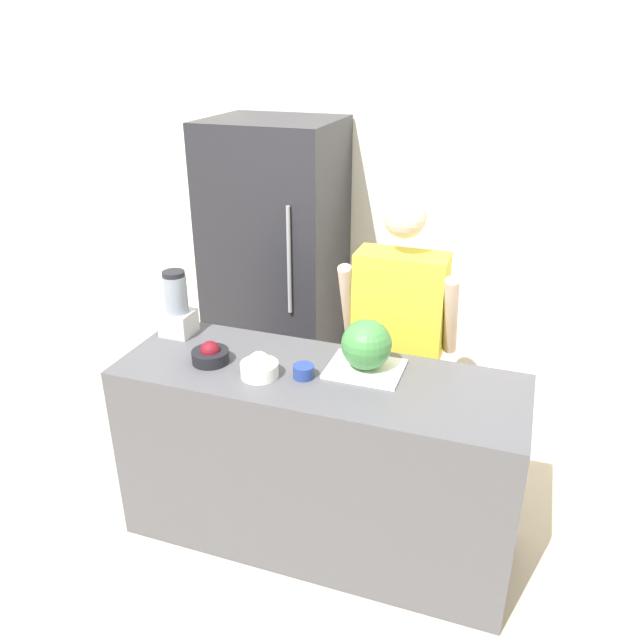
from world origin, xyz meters
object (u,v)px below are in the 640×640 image
at_px(bowl_cherries, 210,355).
at_px(blender, 177,307).
at_px(bowl_small_blue, 304,371).
at_px(bowl_cream, 259,367).
at_px(person, 398,345).
at_px(watermelon, 366,345).
at_px(refrigerator, 277,266).

xyz_separation_m(bowl_cherries, blender, (-0.29, 0.21, 0.11)).
xyz_separation_m(bowl_cherries, bowl_small_blue, (0.45, 0.01, -0.01)).
relative_size(bowl_cream, blender, 0.50).
bearing_deg(bowl_cream, bowl_small_blue, 16.02).
height_order(person, watermelon, person).
xyz_separation_m(refrigerator, blender, (-0.07, -1.09, 0.14)).
height_order(refrigerator, person, refrigerator).
bearing_deg(watermelon, refrigerator, 128.73).
relative_size(bowl_cherries, blender, 0.51).
bearing_deg(blender, bowl_cream, -24.92).
bearing_deg(bowl_small_blue, person, 67.08).
bearing_deg(watermelon, bowl_cream, -153.96).
relative_size(watermelon, bowl_cherries, 1.32).
bearing_deg(watermelon, blender, 176.99).
relative_size(refrigerator, bowl_cherries, 10.77).
xyz_separation_m(person, bowl_cream, (-0.47, -0.71, 0.16)).
relative_size(refrigerator, person, 1.15).
relative_size(bowl_cherries, bowl_cream, 1.02).
distance_m(person, blender, 1.15).
distance_m(bowl_cream, blender, 0.62).
relative_size(refrigerator, bowl_small_blue, 19.81).
bearing_deg(person, bowl_cherries, -137.68).
bearing_deg(blender, bowl_cherries, -36.17).
distance_m(person, bowl_cherries, 1.00).
bearing_deg(refrigerator, bowl_cream, -70.13).
relative_size(person, bowl_cream, 9.58).
xyz_separation_m(refrigerator, bowl_cherries, (0.22, -1.30, 0.04)).
bearing_deg(refrigerator, blender, -93.84).
height_order(watermelon, blender, blender).
bearing_deg(bowl_cream, bowl_cherries, 170.23).
height_order(bowl_small_blue, blender, blender).
bearing_deg(bowl_cherries, bowl_cream, -9.77).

